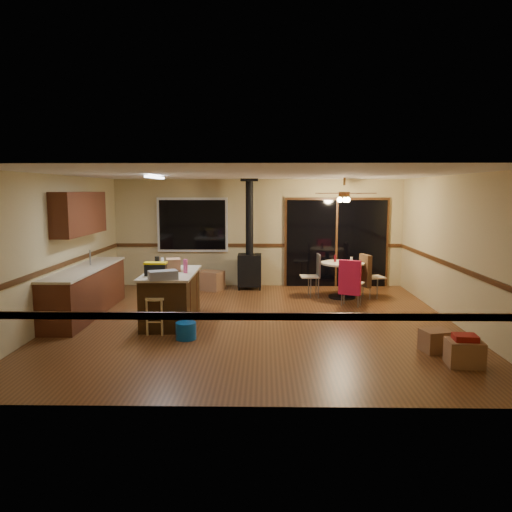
{
  "coord_description": "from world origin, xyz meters",
  "views": [
    {
      "loc": [
        0.15,
        -8.64,
        2.32
      ],
      "look_at": [
        0.0,
        0.3,
        1.15
      ],
      "focal_mm": 35.0,
      "sensor_mm": 36.0,
      "label": 1
    }
  ],
  "objects_px": {
    "toolbox_grey": "(163,275)",
    "box_corner_a": "(464,353)",
    "bar_stool": "(156,315)",
    "box_corner_b": "(436,341)",
    "blue_bucket": "(186,331)",
    "chair_left": "(315,270)",
    "kitchen_island": "(171,297)",
    "chair_near": "(350,278)",
    "box_under_window": "(210,281)",
    "toolbox_black": "(156,270)",
    "chair_right": "(366,271)",
    "dining_table": "(342,274)",
    "wood_stove": "(250,259)"
  },
  "relations": [
    {
      "from": "dining_table",
      "to": "toolbox_grey",
      "type": "bearing_deg",
      "value": -139.9
    },
    {
      "from": "toolbox_black",
      "to": "chair_right",
      "type": "height_order",
      "value": "toolbox_black"
    },
    {
      "from": "bar_stool",
      "to": "blue_bucket",
      "type": "xyz_separation_m",
      "value": [
        0.54,
        -0.3,
        -0.17
      ]
    },
    {
      "from": "toolbox_grey",
      "to": "blue_bucket",
      "type": "relative_size",
      "value": 1.41
    },
    {
      "from": "blue_bucket",
      "to": "kitchen_island",
      "type": "bearing_deg",
      "value": 112.15
    },
    {
      "from": "box_corner_a",
      "to": "box_corner_b",
      "type": "xyz_separation_m",
      "value": [
        -0.18,
        0.59,
        -0.01
      ]
    },
    {
      "from": "bar_stool",
      "to": "box_corner_b",
      "type": "relative_size",
      "value": 1.56
    },
    {
      "from": "toolbox_black",
      "to": "blue_bucket",
      "type": "distance_m",
      "value": 1.25
    },
    {
      "from": "chair_near",
      "to": "kitchen_island",
      "type": "bearing_deg",
      "value": -160.02
    },
    {
      "from": "wood_stove",
      "to": "chair_near",
      "type": "relative_size",
      "value": 3.6
    },
    {
      "from": "wood_stove",
      "to": "chair_left",
      "type": "height_order",
      "value": "wood_stove"
    },
    {
      "from": "toolbox_black",
      "to": "box_under_window",
      "type": "relative_size",
      "value": 0.63
    },
    {
      "from": "box_under_window",
      "to": "box_corner_a",
      "type": "height_order",
      "value": "box_under_window"
    },
    {
      "from": "bar_stool",
      "to": "box_corner_a",
      "type": "height_order",
      "value": "bar_stool"
    },
    {
      "from": "box_under_window",
      "to": "box_corner_a",
      "type": "xyz_separation_m",
      "value": [
        3.95,
        -5.07,
        -0.05
      ]
    },
    {
      "from": "box_corner_a",
      "to": "dining_table",
      "type": "bearing_deg",
      "value": 102.93
    },
    {
      "from": "kitchen_island",
      "to": "dining_table",
      "type": "bearing_deg",
      "value": 31.96
    },
    {
      "from": "kitchen_island",
      "to": "chair_near",
      "type": "height_order",
      "value": "chair_near"
    },
    {
      "from": "bar_stool",
      "to": "box_corner_a",
      "type": "bearing_deg",
      "value": -17.89
    },
    {
      "from": "blue_bucket",
      "to": "wood_stove",
      "type": "bearing_deg",
      "value": 77.83
    },
    {
      "from": "toolbox_black",
      "to": "box_corner_a",
      "type": "relative_size",
      "value": 0.78
    },
    {
      "from": "box_corner_a",
      "to": "box_corner_b",
      "type": "relative_size",
      "value": 1.16
    },
    {
      "from": "chair_near",
      "to": "chair_right",
      "type": "height_order",
      "value": "same"
    },
    {
      "from": "box_under_window",
      "to": "chair_left",
      "type": "bearing_deg",
      "value": -16.55
    },
    {
      "from": "chair_right",
      "to": "toolbox_black",
      "type": "bearing_deg",
      "value": -148.88
    },
    {
      "from": "chair_left",
      "to": "chair_near",
      "type": "relative_size",
      "value": 0.74
    },
    {
      "from": "toolbox_grey",
      "to": "chair_left",
      "type": "height_order",
      "value": "toolbox_grey"
    },
    {
      "from": "toolbox_black",
      "to": "chair_near",
      "type": "height_order",
      "value": "toolbox_black"
    },
    {
      "from": "kitchen_island",
      "to": "box_corner_b",
      "type": "xyz_separation_m",
      "value": [
        4.15,
        -1.57,
        -0.29
      ]
    },
    {
      "from": "bar_stool",
      "to": "box_corner_b",
      "type": "distance_m",
      "value": 4.35
    },
    {
      "from": "chair_left",
      "to": "box_corner_b",
      "type": "xyz_separation_m",
      "value": [
        1.39,
        -3.77,
        -0.43
      ]
    },
    {
      "from": "box_corner_a",
      "to": "chair_left",
      "type": "bearing_deg",
      "value": 109.82
    },
    {
      "from": "toolbox_black",
      "to": "bar_stool",
      "type": "height_order",
      "value": "toolbox_black"
    },
    {
      "from": "blue_bucket",
      "to": "dining_table",
      "type": "distance_m",
      "value": 4.3
    },
    {
      "from": "kitchen_island",
      "to": "wood_stove",
      "type": "xyz_separation_m",
      "value": [
        1.3,
        3.05,
        0.28
      ]
    },
    {
      "from": "toolbox_grey",
      "to": "toolbox_black",
      "type": "xyz_separation_m",
      "value": [
        -0.2,
        0.37,
        0.03
      ]
    },
    {
      "from": "kitchen_island",
      "to": "wood_stove",
      "type": "distance_m",
      "value": 3.33
    },
    {
      "from": "chair_near",
      "to": "chair_right",
      "type": "xyz_separation_m",
      "value": [
        0.5,
        0.87,
        0.0
      ]
    },
    {
      "from": "chair_right",
      "to": "box_corner_a",
      "type": "distance_m",
      "value": 4.31
    },
    {
      "from": "chair_near",
      "to": "chair_right",
      "type": "bearing_deg",
      "value": 60.05
    },
    {
      "from": "toolbox_grey",
      "to": "blue_bucket",
      "type": "xyz_separation_m",
      "value": [
        0.41,
        -0.31,
        -0.84
      ]
    },
    {
      "from": "kitchen_island",
      "to": "toolbox_black",
      "type": "bearing_deg",
      "value": -117.59
    },
    {
      "from": "blue_bucket",
      "to": "chair_left",
      "type": "distance_m",
      "value": 4.01
    },
    {
      "from": "kitchen_island",
      "to": "chair_near",
      "type": "xyz_separation_m",
      "value": [
        3.37,
        1.23,
        0.14
      ]
    },
    {
      "from": "toolbox_grey",
      "to": "box_corner_a",
      "type": "distance_m",
      "value": 4.62
    },
    {
      "from": "toolbox_black",
      "to": "dining_table",
      "type": "relative_size",
      "value": 0.38
    },
    {
      "from": "toolbox_grey",
      "to": "dining_table",
      "type": "bearing_deg",
      "value": 40.1
    },
    {
      "from": "wood_stove",
      "to": "chair_left",
      "type": "distance_m",
      "value": 1.69
    },
    {
      "from": "blue_bucket",
      "to": "chair_right",
      "type": "bearing_deg",
      "value": 42.17
    },
    {
      "from": "blue_bucket",
      "to": "box_under_window",
      "type": "bearing_deg",
      "value": 90.59
    }
  ]
}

